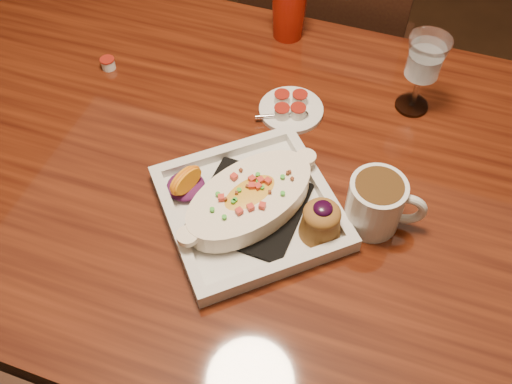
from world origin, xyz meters
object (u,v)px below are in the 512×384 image
(plate, at_px, (255,204))
(goblet, at_px, (425,62))
(table, at_px, (246,198))
(saucer, at_px, (290,108))
(red_tumbler, at_px, (289,10))
(coffee_mug, at_px, (377,202))
(chair_far, at_px, (324,56))

(plate, xyz_separation_m, goblet, (0.20, 0.34, 0.08))
(table, relative_size, plate, 3.95)
(table, bearing_deg, saucer, 76.64)
(saucer, bearing_deg, goblet, 23.23)
(plate, bearing_deg, red_tumbler, 59.57)
(coffee_mug, bearing_deg, red_tumbler, 116.36)
(plate, height_order, coffee_mug, coffee_mug)
(goblet, relative_size, saucer, 1.29)
(chair_far, xyz_separation_m, goblet, (0.25, -0.38, 0.35))
(chair_far, xyz_separation_m, red_tumbler, (-0.04, -0.25, 0.30))
(coffee_mug, height_order, goblet, goblet)
(chair_far, bearing_deg, plate, 94.14)
(saucer, height_order, red_tumbler, red_tumbler)
(table, xyz_separation_m, red_tumbler, (-0.04, 0.38, 0.16))
(coffee_mug, distance_m, goblet, 0.30)
(goblet, distance_m, red_tumbler, 0.32)
(goblet, bearing_deg, chair_far, 123.46)
(chair_far, bearing_deg, saucer, 94.35)
(plate, relative_size, coffee_mug, 2.96)
(plate, bearing_deg, goblet, 18.14)
(table, xyz_separation_m, chair_far, (-0.00, 0.63, -0.15))
(saucer, bearing_deg, chair_far, 94.35)
(plate, relative_size, saucer, 3.07)
(chair_far, height_order, plate, chair_far)
(table, relative_size, goblet, 9.43)
(chair_far, xyz_separation_m, plate, (0.05, -0.72, 0.27))
(table, relative_size, coffee_mug, 11.70)
(table, height_order, red_tumbler, red_tumbler)
(goblet, xyz_separation_m, saucer, (-0.22, -0.09, -0.10))
(coffee_mug, height_order, red_tumbler, red_tumbler)
(goblet, bearing_deg, table, -135.88)
(saucer, distance_m, red_tumbler, 0.24)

